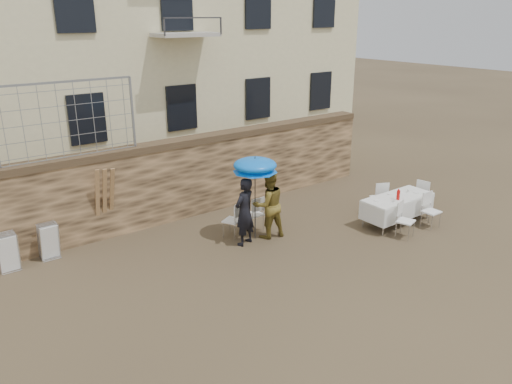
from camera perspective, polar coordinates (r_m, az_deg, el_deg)
ground at (r=10.87m, az=5.36°, el=-10.56°), size 80.00×80.00×0.00m
stone_wall at (r=14.18m, az=-8.10°, el=1.58°), size 13.00×0.50×2.20m
chain_link_fence at (r=12.58m, az=-20.66°, el=7.62°), size 3.20×0.06×1.80m
man_suit at (r=12.28m, az=-1.33°, el=-2.28°), size 0.73×0.59×1.74m
woman_dress at (r=12.69m, az=1.43°, el=-1.43°), size 0.97×0.81×1.78m
umbrella at (r=12.23m, az=-0.11°, el=2.80°), size 1.12×1.12×2.02m
couple_chair_left at (r=12.85m, az=-2.74°, el=-3.14°), size 0.65×0.65×0.96m
couple_chair_right at (r=13.22m, az=-0.23°, el=-2.44°), size 0.48×0.48×0.96m
banquet_table at (r=14.12m, az=15.90°, el=-0.66°), size 2.10×0.85×0.78m
soda_bottle at (r=13.83m, az=15.95°, el=-0.33°), size 0.09×0.09×0.26m
table_chair_front_left at (r=13.35m, az=16.74°, el=-3.10°), size 0.60×0.60×0.96m
table_chair_front_right at (r=14.20m, az=19.42°, el=-2.02°), size 0.49×0.49×0.96m
table_chair_back at (r=14.81m, az=13.87°, el=-0.55°), size 0.64×0.64×0.96m
table_chair_side at (r=15.35m, az=18.74°, el=-0.33°), size 0.54×0.54×0.96m
chair_stack_left at (r=12.63m, az=-26.68°, el=-5.87°), size 0.46×0.47×0.92m
chair_stack_right at (r=12.78m, az=-22.76°, el=-4.98°), size 0.46×0.40×0.92m
wood_planks at (r=13.05m, az=-16.41°, el=-1.14°), size 0.70×0.20×2.00m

